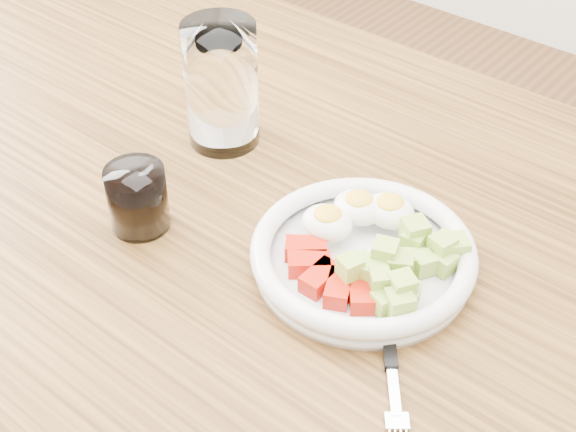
# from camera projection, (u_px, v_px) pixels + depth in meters

# --- Properties ---
(dining_table) EXTENTS (1.50, 0.90, 0.77)m
(dining_table) POSITION_uv_depth(u_px,v_px,m) (289.00, 310.00, 0.93)
(dining_table) COLOR brown
(dining_table) RESTS_ON ground
(bowl) EXTENTS (0.23, 0.23, 0.06)m
(bowl) POSITION_uv_depth(u_px,v_px,m) (365.00, 253.00, 0.82)
(bowl) COLOR white
(bowl) RESTS_ON dining_table
(fork) EXTENTS (0.13, 0.15, 0.01)m
(fork) POSITION_uv_depth(u_px,v_px,m) (390.00, 352.00, 0.74)
(fork) COLOR black
(fork) RESTS_ON dining_table
(water_glass) EXTENTS (0.09, 0.09, 0.16)m
(water_glass) POSITION_uv_depth(u_px,v_px,m) (221.00, 85.00, 0.96)
(water_glass) COLOR white
(water_glass) RESTS_ON dining_table
(coffee_glass) EXTENTS (0.07, 0.07, 0.07)m
(coffee_glass) POSITION_uv_depth(u_px,v_px,m) (138.00, 199.00, 0.86)
(coffee_glass) COLOR white
(coffee_glass) RESTS_ON dining_table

